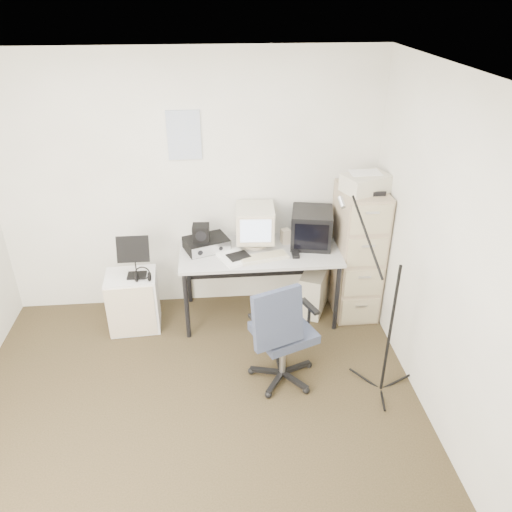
{
  "coord_description": "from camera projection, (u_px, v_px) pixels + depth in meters",
  "views": [
    {
      "loc": [
        0.22,
        -2.67,
        2.96
      ],
      "look_at": [
        0.55,
        0.95,
        0.95
      ],
      "focal_mm": 35.0,
      "sensor_mm": 36.0,
      "label": 1
    }
  ],
  "objects": [
    {
      "name": "floor",
      "position": [
        194.0,
        431.0,
        3.74
      ],
      "size": [
        3.6,
        3.6,
        0.01
      ],
      "primitive_type": "cube",
      "color": "#2C2716",
      "rests_on": "ground"
    },
    {
      "name": "ceiling",
      "position": [
        165.0,
        84.0,
        2.53
      ],
      "size": [
        3.6,
        3.6,
        0.01
      ],
      "primitive_type": "cube",
      "color": "white",
      "rests_on": "ground"
    },
    {
      "name": "wall_back",
      "position": [
        190.0,
        187.0,
        4.7
      ],
      "size": [
        3.6,
        0.02,
        2.5
      ],
      "primitive_type": "cube",
      "color": "white",
      "rests_on": "ground"
    },
    {
      "name": "wall_right",
      "position": [
        458.0,
        277.0,
        3.27
      ],
      "size": [
        0.02,
        3.6,
        2.5
      ],
      "primitive_type": "cube",
      "color": "white",
      "rests_on": "ground"
    },
    {
      "name": "wall_calendar",
      "position": [
        184.0,
        135.0,
        4.45
      ],
      "size": [
        0.3,
        0.02,
        0.44
      ],
      "primitive_type": "cube",
      "color": "white",
      "rests_on": "wall_back"
    },
    {
      "name": "filing_cabinet",
      "position": [
        357.0,
        252.0,
        4.84
      ],
      "size": [
        0.4,
        0.6,
        1.3
      ],
      "primitive_type": "cube",
      "color": "gray",
      "rests_on": "floor"
    },
    {
      "name": "printer",
      "position": [
        366.0,
        183.0,
        4.45
      ],
      "size": [
        0.47,
        0.4,
        0.15
      ],
      "primitive_type": "cube",
      "rotation": [
        0.0,
        0.0,
        0.37
      ],
      "color": "beige",
      "rests_on": "filing_cabinet"
    },
    {
      "name": "desk",
      "position": [
        260.0,
        283.0,
        4.87
      ],
      "size": [
        1.5,
        0.7,
        0.73
      ],
      "primitive_type": "cube",
      "color": "#A6A59F",
      "rests_on": "floor"
    },
    {
      "name": "crt_monitor",
      "position": [
        255.0,
        226.0,
        4.71
      ],
      "size": [
        0.37,
        0.39,
        0.39
      ],
      "primitive_type": "cube",
      "rotation": [
        0.0,
        0.0,
        -0.06
      ],
      "color": "beige",
      "rests_on": "desk"
    },
    {
      "name": "crt_tv",
      "position": [
        312.0,
        228.0,
        4.74
      ],
      "size": [
        0.45,
        0.47,
        0.34
      ],
      "primitive_type": "cube",
      "rotation": [
        0.0,
        0.0,
        -0.2
      ],
      "color": "black",
      "rests_on": "desk"
    },
    {
      "name": "desk_speaker",
      "position": [
        285.0,
        236.0,
        4.8
      ],
      "size": [
        0.1,
        0.1,
        0.14
      ],
      "primitive_type": "cube",
      "rotation": [
        0.0,
        0.0,
        0.28
      ],
      "color": "beige",
      "rests_on": "desk"
    },
    {
      "name": "keyboard",
      "position": [
        264.0,
        257.0,
        4.56
      ],
      "size": [
        0.48,
        0.26,
        0.03
      ],
      "primitive_type": "cube",
      "rotation": [
        0.0,
        0.0,
        0.24
      ],
      "color": "beige",
      "rests_on": "desk"
    },
    {
      "name": "mouse",
      "position": [
        295.0,
        254.0,
        4.6
      ],
      "size": [
        0.07,
        0.11,
        0.03
      ],
      "primitive_type": "cube",
      "rotation": [
        0.0,
        0.0,
        -0.02
      ],
      "color": "black",
      "rests_on": "desk"
    },
    {
      "name": "radio_receiver",
      "position": [
        206.0,
        244.0,
        4.7
      ],
      "size": [
        0.46,
        0.4,
        0.11
      ],
      "primitive_type": "cube",
      "rotation": [
        0.0,
        0.0,
        0.35
      ],
      "color": "black",
      "rests_on": "desk"
    },
    {
      "name": "radio_speaker",
      "position": [
        201.0,
        233.0,
        4.61
      ],
      "size": [
        0.16,
        0.15,
        0.15
      ],
      "primitive_type": "cube",
      "rotation": [
        0.0,
        0.0,
        -0.06
      ],
      "color": "black",
      "rests_on": "radio_receiver"
    },
    {
      "name": "papers",
      "position": [
        234.0,
        258.0,
        4.55
      ],
      "size": [
        0.34,
        0.39,
        0.02
      ],
      "primitive_type": "cube",
      "rotation": [
        0.0,
        0.0,
        0.4
      ],
      "color": "white",
      "rests_on": "desk"
    },
    {
      "name": "pc_tower",
      "position": [
        314.0,
        290.0,
        5.04
      ],
      "size": [
        0.39,
        0.52,
        0.44
      ],
      "primitive_type": "cube",
      "rotation": [
        0.0,
        0.0,
        -0.43
      ],
      "color": "beige",
      "rests_on": "floor"
    },
    {
      "name": "office_chair",
      "position": [
        284.0,
        331.0,
        4.01
      ],
      "size": [
        0.74,
        0.74,
        0.99
      ],
      "primitive_type": "cube",
      "rotation": [
        0.0,
        0.0,
        0.38
      ],
      "color": "#2F364E",
      "rests_on": "floor"
    },
    {
      "name": "side_cart",
      "position": [
        134.0,
        301.0,
        4.74
      ],
      "size": [
        0.48,
        0.4,
        0.57
      ],
      "primitive_type": "cube",
      "rotation": [
        0.0,
        0.0,
        0.06
      ],
      "color": "silver",
      "rests_on": "floor"
    },
    {
      "name": "music_stand",
      "position": [
        134.0,
        256.0,
        4.5
      ],
      "size": [
        0.29,
        0.16,
        0.42
      ],
      "primitive_type": "cube",
      "rotation": [
        0.0,
        0.0,
        0.01
      ],
      "color": "black",
      "rests_on": "side_cart"
    },
    {
      "name": "headphones",
      "position": [
        143.0,
        276.0,
        4.51
      ],
      "size": [
        0.18,
        0.18,
        0.03
      ],
      "primitive_type": "torus",
      "rotation": [
        0.0,
        0.0,
        -0.25
      ],
      "color": "black",
      "rests_on": "side_cart"
    },
    {
      "name": "mic_stand",
      "position": [
        393.0,
        312.0,
        3.76
      ],
      "size": [
        0.03,
        0.03,
        1.54
      ],
      "primitive_type": "cylinder",
      "rotation": [
        0.0,
        0.0,
        1.69
      ],
      "color": "black",
      "rests_on": "floor"
    }
  ]
}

